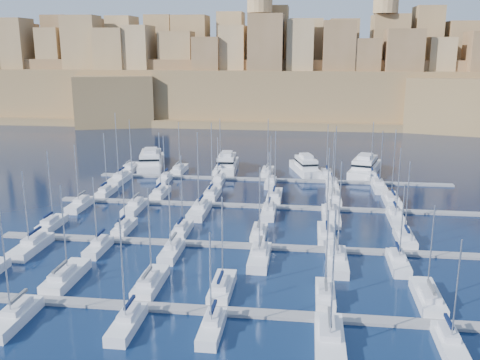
# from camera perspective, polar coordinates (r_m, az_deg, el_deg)

# --- Properties ---
(ground) EXTENTS (600.00, 600.00, 0.00)m
(ground) POSITION_cam_1_polar(r_m,az_deg,el_deg) (97.32, 1.98, -4.63)
(ground) COLOR black
(ground) RESTS_ON ground
(pontoon_near) EXTENTS (84.00, 2.00, 0.40)m
(pontoon_near) POSITION_cam_1_polar(r_m,az_deg,el_deg) (66.13, -0.85, -13.90)
(pontoon_near) COLOR slate
(pontoon_near) RESTS_ON ground
(pontoon_mid_near) EXTENTS (84.00, 2.00, 0.40)m
(pontoon_mid_near) POSITION_cam_1_polar(r_m,az_deg,el_deg) (86.02, 1.23, -7.06)
(pontoon_mid_near) COLOR slate
(pontoon_mid_near) RESTS_ON ground
(pontoon_mid_far) EXTENTS (84.00, 2.00, 0.40)m
(pontoon_mid_far) POSITION_cam_1_polar(r_m,az_deg,el_deg) (106.74, 2.49, -2.82)
(pontoon_mid_far) COLOR slate
(pontoon_mid_far) RESTS_ON ground
(pontoon_far) EXTENTS (84.00, 2.00, 0.40)m
(pontoon_far) POSITION_cam_1_polar(r_m,az_deg,el_deg) (127.89, 3.32, 0.03)
(pontoon_far) COLOR slate
(pontoon_far) RESTS_ON ground
(sailboat_1) EXTENTS (3.04, 10.14, 13.78)m
(sailboat_1) POSITION_cam_1_polar(r_m,az_deg,el_deg) (77.60, -18.10, -9.78)
(sailboat_1) COLOR silver
(sailboat_1) RESTS_ON ground
(sailboat_2) EXTENTS (2.81, 9.36, 13.90)m
(sailboat_2) POSITION_cam_1_polar(r_m,az_deg,el_deg) (73.13, -9.53, -10.76)
(sailboat_2) COLOR silver
(sailboat_2) RESTS_ON ground
(sailboat_3) EXTENTS (2.68, 8.94, 13.13)m
(sailboat_3) POSITION_cam_1_polar(r_m,az_deg,el_deg) (70.90, -1.93, -11.39)
(sailboat_3) COLOR silver
(sailboat_3) RESTS_ON ground
(sailboat_4) EXTENTS (2.41, 8.02, 12.12)m
(sailboat_4) POSITION_cam_1_polar(r_m,az_deg,el_deg) (69.79, 9.07, -12.03)
(sailboat_4) COLOR silver
(sailboat_4) RESTS_ON ground
(sailboat_5) EXTENTS (2.92, 9.74, 12.90)m
(sailboat_5) POSITION_cam_1_polar(r_m,az_deg,el_deg) (72.17, 19.40, -11.76)
(sailboat_5) COLOR silver
(sailboat_5) RESTS_ON ground
(sailboat_7) EXTENTS (2.77, 9.25, 15.38)m
(sailboat_7) POSITION_cam_1_polar(r_m,az_deg,el_deg) (68.95, -22.94, -13.34)
(sailboat_7) COLOR silver
(sailboat_7) RESTS_ON ground
(sailboat_8) EXTENTS (2.49, 8.32, 13.55)m
(sailboat_8) POSITION_cam_1_polar(r_m,az_deg,el_deg) (64.02, -11.95, -14.69)
(sailboat_8) COLOR silver
(sailboat_8) RESTS_ON ground
(sailboat_9) EXTENTS (2.33, 7.77, 12.41)m
(sailboat_9) POSITION_cam_1_polar(r_m,az_deg,el_deg) (61.97, -3.01, -15.43)
(sailboat_9) COLOR silver
(sailboat_9) RESTS_ON ground
(sailboat_10) EXTENTS (3.10, 10.34, 15.86)m
(sailboat_10) POSITION_cam_1_polar(r_m,az_deg,el_deg) (60.12, 9.53, -16.57)
(sailboat_10) COLOR silver
(sailboat_10) RESTS_ON ground
(sailboat_11) EXTENTS (2.37, 7.89, 12.84)m
(sailboat_11) POSITION_cam_1_polar(r_m,az_deg,el_deg) (63.07, 21.45, -15.90)
(sailboat_11) COLOR silver
(sailboat_11) RESTS_ON ground
(sailboat_12) EXTENTS (2.45, 8.17, 14.04)m
(sailboat_12) POSITION_cam_1_polar(r_m,az_deg,el_deg) (100.44, -19.42, -4.41)
(sailboat_12) COLOR silver
(sailboat_12) RESTS_ON ground
(sailboat_13) EXTENTS (2.29, 7.62, 11.33)m
(sailboat_13) POSITION_cam_1_polar(r_m,az_deg,el_deg) (95.06, -12.24, -4.97)
(sailboat_13) COLOR silver
(sailboat_13) RESTS_ON ground
(sailboat_14) EXTENTS (2.38, 7.92, 13.89)m
(sailboat_14) POSITION_cam_1_polar(r_m,az_deg,el_deg) (92.36, -6.20, -5.27)
(sailboat_14) COLOR silver
(sailboat_14) RESTS_ON ground
(sailboat_15) EXTENTS (2.41, 8.05, 12.22)m
(sailboat_15) POSITION_cam_1_polar(r_m,az_deg,el_deg) (90.36, 2.06, -5.65)
(sailboat_15) COLOR silver
(sailboat_15) RESTS_ON ground
(sailboat_16) EXTENTS (2.86, 9.54, 15.57)m
(sailboat_16) POSITION_cam_1_polar(r_m,az_deg,el_deg) (90.79, 9.18, -5.71)
(sailboat_16) COLOR silver
(sailboat_16) RESTS_ON ground
(sailboat_17) EXTENTS (2.68, 8.94, 13.74)m
(sailboat_17) POSITION_cam_1_polar(r_m,az_deg,el_deg) (91.91, 17.18, -5.94)
(sailboat_17) COLOR silver
(sailboat_17) RESTS_ON ground
(sailboat_18) EXTENTS (2.97, 9.90, 13.24)m
(sailboat_18) POSITION_cam_1_polar(r_m,az_deg,el_deg) (90.58, -21.35, -6.59)
(sailboat_18) COLOR silver
(sailboat_18) RESTS_ON ground
(sailboat_19) EXTENTS (2.31, 7.70, 12.35)m
(sailboat_19) POSITION_cam_1_polar(r_m,az_deg,el_deg) (87.07, -14.85, -6.91)
(sailboat_19) COLOR silver
(sailboat_19) RESTS_ON ground
(sailboat_20) EXTENTS (2.47, 8.24, 12.64)m
(sailboat_20) POSITION_cam_1_polar(r_m,az_deg,el_deg) (83.23, -7.28, -7.53)
(sailboat_20) COLOR silver
(sailboat_20) RESTS_ON ground
(sailboat_21) EXTENTS (2.90, 9.68, 12.96)m
(sailboat_21) POSITION_cam_1_polar(r_m,az_deg,el_deg) (80.37, 2.10, -8.21)
(sailboat_21) COLOR silver
(sailboat_21) RESTS_ON ground
(sailboat_22) EXTENTS (2.99, 9.95, 16.07)m
(sailboat_22) POSITION_cam_1_polar(r_m,az_deg,el_deg) (80.11, 10.29, -8.50)
(sailboat_22) COLOR silver
(sailboat_22) RESTS_ON ground
(sailboat_23) EXTENTS (2.56, 8.52, 12.58)m
(sailboat_23) POSITION_cam_1_polar(r_m,az_deg,el_deg) (81.78, 16.52, -8.42)
(sailboat_23) COLOR silver
(sailboat_23) RESTS_ON ground
(sailboat_24) EXTENTS (2.34, 7.80, 13.73)m
(sailboat_24) POSITION_cam_1_polar(r_m,az_deg,el_deg) (118.83, -14.08, -1.21)
(sailboat_24) COLOR silver
(sailboat_24) RESTS_ON ground
(sailboat_25) EXTENTS (2.55, 8.51, 14.00)m
(sailboat_25) POSITION_cam_1_polar(r_m,az_deg,el_deg) (115.41, -8.51, -1.38)
(sailboat_25) COLOR silver
(sailboat_25) RESTS_ON ground
(sailboat_26) EXTENTS (2.86, 9.54, 16.18)m
(sailboat_26) POSITION_cam_1_polar(r_m,az_deg,el_deg) (113.42, -3.04, -1.51)
(sailboat_26) COLOR silver
(sailboat_26) RESTS_ON ground
(sailboat_27) EXTENTS (2.89, 9.64, 14.67)m
(sailboat_27) POSITION_cam_1_polar(r_m,az_deg,el_deg) (111.92, 3.70, -1.74)
(sailboat_27) COLOR silver
(sailboat_27) RESTS_ON ground
(sailboat_28) EXTENTS (2.92, 9.73, 15.86)m
(sailboat_28) POSITION_cam_1_polar(r_m,az_deg,el_deg) (111.92, 9.94, -1.92)
(sailboat_28) COLOR silver
(sailboat_28) RESTS_ON ground
(sailboat_29) EXTENTS (2.96, 9.88, 15.48)m
(sailboat_29) POSITION_cam_1_polar(r_m,az_deg,el_deg) (113.19, 15.87, -2.07)
(sailboat_29) COLOR silver
(sailboat_29) RESTS_ON ground
(sailboat_30) EXTENTS (2.61, 8.71, 13.18)m
(sailboat_30) POSITION_cam_1_polar(r_m,az_deg,el_deg) (110.54, -16.71, -2.53)
(sailboat_30) COLOR silver
(sailboat_30) RESTS_ON ground
(sailboat_31) EXTENTS (2.74, 9.15, 13.45)m
(sailboat_31) POSITION_cam_1_polar(r_m,az_deg,el_deg) (106.31, -11.16, -2.85)
(sailboat_31) COLOR silver
(sailboat_31) RESTS_ON ground
(sailboat_32) EXTENTS (3.09, 10.29, 16.20)m
(sailboat_32) POSITION_cam_1_polar(r_m,az_deg,el_deg) (102.48, -4.34, -3.24)
(sailboat_32) COLOR silver
(sailboat_32) RESTS_ON ground
(sailboat_33) EXTENTS (2.52, 8.41, 12.66)m
(sailboat_33) POSITION_cam_1_polar(r_m,az_deg,el_deg) (101.62, 3.08, -3.39)
(sailboat_33) COLOR silver
(sailboat_33) RESTS_ON ground
(sailboat_34) EXTENTS (3.25, 10.82, 15.38)m
(sailboat_34) POSITION_cam_1_polar(r_m,az_deg,el_deg) (100.36, 9.67, -3.78)
(sailboat_34) COLOR silver
(sailboat_34) RESTS_ON ground
(sailboat_35) EXTENTS (2.50, 8.35, 13.97)m
(sailboat_35) POSITION_cam_1_polar(r_m,az_deg,el_deg) (102.76, 16.25, -3.75)
(sailboat_35) COLOR silver
(sailboat_35) RESTS_ON ground
(sailboat_36) EXTENTS (2.84, 9.47, 13.48)m
(sailboat_36) POSITION_cam_1_polar(r_m,az_deg,el_deg) (140.34, -11.58, 1.26)
(sailboat_36) COLOR silver
(sailboat_36) RESTS_ON ground
(sailboat_37) EXTENTS (2.73, 9.10, 13.11)m
(sailboat_37) POSITION_cam_1_polar(r_m,az_deg,el_deg) (136.60, -6.50, 1.11)
(sailboat_37) COLOR silver
(sailboat_37) RESTS_ON ground
(sailboat_38) EXTENTS (2.75, 9.16, 14.18)m
(sailboat_38) POSITION_cam_1_polar(r_m,az_deg,el_deg) (134.55, -2.15, 0.99)
(sailboat_38) COLOR silver
(sailboat_38) RESTS_ON ground
(sailboat_39) EXTENTS (2.76, 9.19, 14.33)m
(sailboat_39) POSITION_cam_1_polar(r_m,az_deg,el_deg) (133.17, 2.94, 0.84)
(sailboat_39) COLOR silver
(sailboat_39) RESTS_ON ground
(sailboat_40) EXTENTS (2.61, 8.70, 13.21)m
(sailboat_40) POSITION_cam_1_polar(r_m,az_deg,el_deg) (132.68, 9.19, 0.62)
(sailboat_40) COLOR silver
(sailboat_40) RESTS_ON ground
(sailboat_41) EXTENTS (2.73, 9.11, 14.04)m
(sailboat_41) POSITION_cam_1_polar(r_m,az_deg,el_deg) (133.69, 13.77, 0.50)
(sailboat_41) COLOR silver
(sailboat_41) RESTS_ON ground
(sailboat_42) EXTENTS (3.10, 10.35, 16.78)m
(sailboat_42) POSITION_cam_1_polar(r_m,az_deg,el_deg) (129.24, -12.72, 0.12)
(sailboat_42) COLOR silver
(sailboat_42) RESTS_ON ground
(sailboat_43) EXTENTS (2.16, 7.19, 11.42)m
(sailboat_43) POSITION_cam_1_polar(r_m,az_deg,el_deg) (127.52, -8.00, 0.11)
(sailboat_43) COLOR silver
(sailboat_43) RESTS_ON ground
(sailboat_44) EXTENTS (2.35, 7.83, 11.39)m
(sailboat_44) POSITION_cam_1_polar(r_m,az_deg,el_deg) (124.50, -2.33, -0.11)
(sailboat_44) COLOR silver
(sailboat_44) RESTS_ON ground
(sailboat_45) EXTENTS (2.36, 7.87, 12.01)m
(sailboat_45) POSITION_cam_1_polar(r_m,az_deg,el_deg) (123.08, 3.27, -0.28)
(sailboat_45) COLOR silver
(sailboat_45) RESTS_ON ground
(sailboat_46) EXTENTS (2.67, 8.91, 13.12)m
(sailboat_46) POSITION_cam_1_polar(r_m,az_deg,el_deg) (122.45, 9.80, -0.53)
(sailboat_46) COLOR silver
(sailboat_46) RESTS_ON ground
(sailboat_47) EXTENTS (2.70, 8.99, 13.67)m
(sailboat_47) POSITION_cam_1_polar(r_m,az_deg,el_deg) (123.34, 14.61, -0.68)
(sailboat_47) COLOR silver
(sailboat_47) RESTS_ON ground
(motor_yacht_a) EXTENTS (10.22, 20.68, 5.25)m
(motor_yacht_a) POSITION_cam_1_polar(r_m,az_deg,el_deg) (144.03, -9.47, 2.08)
(motor_yacht_a) COLOR silver
(motor_yacht_a) RESTS_ON ground
(motor_yacht_b) EXTENTS (5.79, 16.53, 5.25)m
(motor_yacht_b) POSITION_cam_1_polar(r_m,az_deg,el_deg) (137.87, -1.41, 1.74)
(motor_yacht_b) COLOR silver
(motor_yacht_b) RESTS_ON ground
(motor_yacht_c) EXTENTS (8.47, 15.81, 5.25)m
(motor_yacht_c) POSITION_cam_1_polar(r_m,az_deg,el_deg) (135.82, 6.99, 1.44)
(motor_yacht_c) COLOR silver
(motor_yacht_c) RESTS_ON ground
(motor_yacht_d) EXTENTS (10.23, 19.37, 5.25)m
(motor_yacht_d) POSITION_cam_1_polar(r_m,az_deg,el_deg) (138.20, 13.18, 1.39)
(motor_yacht_d) COLOR silver
(motor_yacht_d) RESTS_ON ground
(fortified_city) EXTENTS (460.00, 108.95, 59.52)m
(fortified_city) POSITION_cam_1_polar(r_m,az_deg,el_deg) (247.75, 5.38, 10.22)
(fortified_city) COLOR brown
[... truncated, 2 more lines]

